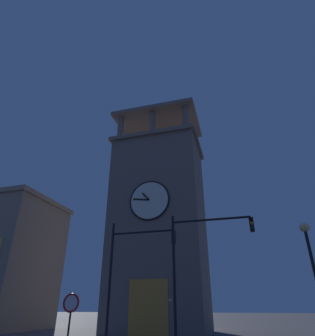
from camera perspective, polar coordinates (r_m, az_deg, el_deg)
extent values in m
plane|color=#4C4C51|center=(25.41, 0.61, -30.71)|extent=(200.00, 200.00, 0.00)
cube|color=#75665B|center=(28.35, 0.37, -12.22)|extent=(8.47, 6.60, 17.69)
cube|color=#75665B|center=(31.77, 0.32, 3.82)|extent=(9.07, 7.20, 0.40)
cylinder|color=#75665B|center=(29.81, 5.76, 9.98)|extent=(0.70, 0.70, 2.86)
cylinder|color=#75665B|center=(30.47, -1.05, 8.93)|extent=(0.70, 0.70, 2.86)
cylinder|color=#75665B|center=(31.54, -7.46, 7.82)|extent=(0.70, 0.70, 2.86)
cylinder|color=#75665B|center=(34.27, 7.42, 4.80)|extent=(0.70, 0.70, 2.86)
cylinder|color=#75665B|center=(34.85, 1.50, 4.01)|extent=(0.70, 0.70, 2.86)
cylinder|color=#75665B|center=(35.79, -4.15, 3.20)|extent=(0.70, 0.70, 2.86)
cube|color=#75665B|center=(33.53, 0.31, 8.66)|extent=(9.07, 7.20, 0.40)
cylinder|color=black|center=(34.43, 0.30, 10.75)|extent=(0.12, 0.12, 2.67)
cylinder|color=silver|center=(25.80, -1.64, -6.50)|extent=(3.62, 0.12, 3.62)
torus|color=black|center=(25.78, -1.65, -6.49)|extent=(3.78, 0.16, 3.78)
cube|color=black|center=(25.93, -2.41, -5.74)|extent=(0.76, 0.06, 0.81)
cube|color=black|center=(25.97, -3.32, -6.35)|extent=(1.54, 0.06, 0.34)
cube|color=orange|center=(24.39, -1.84, -26.18)|extent=(3.20, 0.24, 4.00)
cylinder|color=black|center=(18.17, -9.57, -21.42)|extent=(0.16, 0.16, 6.81)
cylinder|color=black|center=(17.87, -3.04, -12.79)|extent=(3.92, 0.12, 0.12)
cube|color=black|center=(17.26, 3.29, -13.75)|extent=(0.22, 0.30, 0.75)
sphere|color=#360505|center=(17.15, 3.13, -12.73)|extent=(0.16, 0.16, 0.16)
sphere|color=orange|center=(17.09, 3.15, -13.55)|extent=(0.16, 0.16, 0.16)
sphere|color=#063316|center=(17.04, 3.17, -14.37)|extent=(0.16, 0.16, 0.16)
cylinder|color=black|center=(15.92, 3.41, -21.30)|extent=(0.16, 0.16, 6.69)
cylinder|color=black|center=(16.13, 10.62, -10.20)|extent=(4.25, 0.12, 0.12)
cube|color=black|center=(15.99, 18.45, -10.75)|extent=(0.22, 0.30, 0.75)
sphere|color=#360505|center=(15.88, 18.32, -9.64)|extent=(0.16, 0.16, 0.16)
sphere|color=orange|center=(15.82, 18.44, -10.50)|extent=(0.16, 0.16, 0.16)
sphere|color=#063316|center=(15.76, 18.57, -11.38)|extent=(0.16, 0.16, 0.16)
sphere|color=#F9DB8C|center=(15.16, 27.52, -10.58)|extent=(0.44, 0.44, 0.44)
cylinder|color=black|center=(14.10, -17.51, -28.70)|extent=(0.08, 0.08, 2.25)
cylinder|color=white|center=(14.04, -16.99, -24.55)|extent=(0.70, 0.04, 0.70)
torus|color=red|center=(14.02, -17.04, -24.55)|extent=(0.78, 0.08, 0.78)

